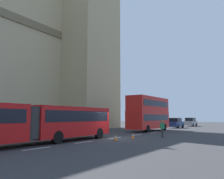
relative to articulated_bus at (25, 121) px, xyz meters
The scene contains 9 objects.
ground_plane 8.65m from the articulated_bus, 13.62° to the right, with size 160.00×160.00×0.00m, color #333335.
lane_centre_marking 7.00m from the articulated_bus, 17.11° to the right, with size 25.20×0.16×0.01m.
articulated_bus is the anchor object (origin of this frame).
double_decker_bus 21.07m from the articulated_bus, ahead, with size 9.61×2.54×4.90m.
sedan_lead 32.66m from the articulated_bus, ahead, with size 4.40×1.86×1.85m.
sedan_trailing 42.15m from the articulated_bus, ahead, with size 4.40×1.86×1.85m.
traffic_cone_west 7.62m from the articulated_bus, 27.97° to the right, with size 0.36×0.36×0.58m.
traffic_cone_middle 9.88m from the articulated_bus, 23.38° to the right, with size 0.36×0.36×0.58m.
pedestrian_near_cones 13.11m from the articulated_bus, 25.73° to the right, with size 0.43×0.47×1.69m.
Camera 1 is at (-18.78, -12.59, 2.05)m, focal length 37.47 mm.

